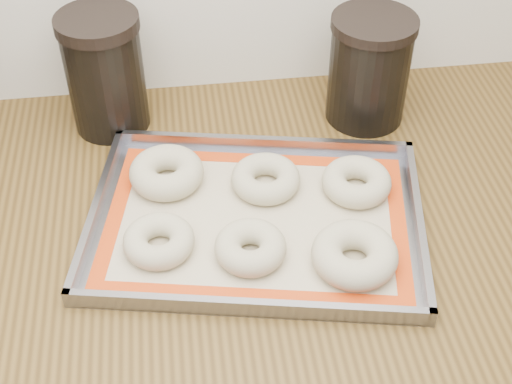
{
  "coord_description": "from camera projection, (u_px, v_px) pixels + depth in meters",
  "views": [
    {
      "loc": [
        0.06,
        0.95,
        1.61
      ],
      "look_at": [
        0.16,
        1.65,
        0.96
      ],
      "focal_mm": 50.0,
      "sensor_mm": 36.0,
      "label": 1
    }
  ],
  "objects": [
    {
      "name": "countertop",
      "position": [
        144.0,
        230.0,
        1.02
      ],
      "size": [
        3.06,
        0.68,
        0.04
      ],
      "primitive_type": "cube",
      "color": "brown",
      "rests_on": "cabinet"
    },
    {
      "name": "bagel_back_mid",
      "position": [
        266.0,
        179.0,
        1.04
      ],
      "size": [
        0.13,
        0.13,
        0.03
      ],
      "primitive_type": "torus",
      "rotation": [
        0.0,
        0.0,
        -0.44
      ],
      "color": "#BDB392",
      "rests_on": "baking_mat"
    },
    {
      "name": "bagel_front_right",
      "position": [
        355.0,
        255.0,
        0.93
      ],
      "size": [
        0.14,
        0.14,
        0.04
      ],
      "primitive_type": "torus",
      "rotation": [
        0.0,
        0.0,
        -0.26
      ],
      "color": "#BDB392",
      "rests_on": "baking_mat"
    },
    {
      "name": "canister_right",
      "position": [
        369.0,
        69.0,
        1.13
      ],
      "size": [
        0.13,
        0.13,
        0.18
      ],
      "color": "black",
      "rests_on": "countertop"
    },
    {
      "name": "canister_mid",
      "position": [
        105.0,
        73.0,
        1.11
      ],
      "size": [
        0.13,
        0.13,
        0.19
      ],
      "color": "black",
      "rests_on": "countertop"
    },
    {
      "name": "baking_mat",
      "position": [
        256.0,
        221.0,
        1.0
      ],
      "size": [
        0.47,
        0.37,
        0.0
      ],
      "rotation": [
        0.0,
        0.0,
        -0.2
      ],
      "color": "#C6B793",
      "rests_on": "baking_tray"
    },
    {
      "name": "bagel_front_mid",
      "position": [
        250.0,
        247.0,
        0.94
      ],
      "size": [
        0.11,
        0.11,
        0.04
      ],
      "primitive_type": "torus",
      "rotation": [
        0.0,
        0.0,
        -0.18
      ],
      "color": "#BDB392",
      "rests_on": "baking_mat"
    },
    {
      "name": "bagel_front_left",
      "position": [
        159.0,
        241.0,
        0.95
      ],
      "size": [
        0.1,
        0.1,
        0.03
      ],
      "primitive_type": "torus",
      "rotation": [
        0.0,
        0.0,
        0.02
      ],
      "color": "#BDB392",
      "rests_on": "baking_mat"
    },
    {
      "name": "bagel_back_left",
      "position": [
        166.0,
        172.0,
        1.05
      ],
      "size": [
        0.12,
        0.12,
        0.04
      ],
      "primitive_type": "torus",
      "rotation": [
        0.0,
        0.0,
        -0.13
      ],
      "color": "#BDB392",
      "rests_on": "baking_mat"
    },
    {
      "name": "bagel_back_right",
      "position": [
        356.0,
        182.0,
        1.03
      ],
      "size": [
        0.1,
        0.1,
        0.04
      ],
      "primitive_type": "torus",
      "rotation": [
        0.0,
        0.0,
        0.02
      ],
      "color": "#BDB392",
      "rests_on": "baking_mat"
    },
    {
      "name": "baking_tray",
      "position": [
        256.0,
        220.0,
        1.0
      ],
      "size": [
        0.52,
        0.41,
        0.03
      ],
      "rotation": [
        0.0,
        0.0,
        -0.2
      ],
      "color": "gray",
      "rests_on": "countertop"
    }
  ]
}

